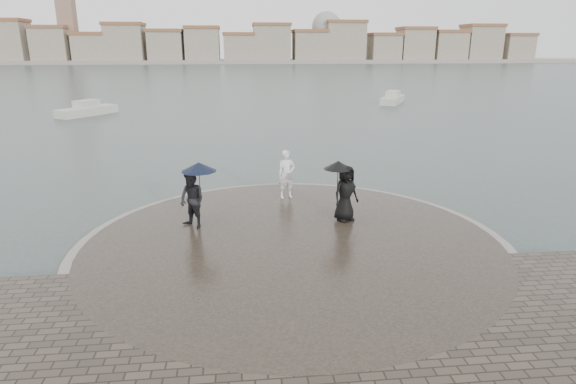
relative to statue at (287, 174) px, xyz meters
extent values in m
plane|color=#2B3835|center=(-0.25, -7.66, -1.25)|extent=(400.00, 400.00, 0.00)
cylinder|color=gray|center=(-0.25, -4.16, -1.09)|extent=(12.50, 12.50, 0.32)
cylinder|color=#2D261E|center=(-0.25, -4.16, -1.07)|extent=(11.90, 11.90, 0.36)
imported|color=silver|center=(0.00, 0.00, 0.00)|extent=(0.73, 0.56, 1.78)
imported|color=black|center=(-3.20, -2.72, -0.01)|extent=(1.08, 1.06, 1.76)
cylinder|color=black|center=(-2.95, -2.62, 0.46)|extent=(0.02, 0.02, 0.90)
cone|color=#101A31|center=(-2.95, -2.62, 1.01)|extent=(1.09, 1.09, 0.28)
imported|color=black|center=(1.63, -2.60, 0.02)|extent=(1.05, 0.92, 1.82)
cylinder|color=black|center=(1.38, -2.50, 0.41)|extent=(0.02, 0.02, 0.90)
cone|color=black|center=(1.38, -2.50, 0.93)|extent=(0.95, 0.95, 0.26)
cube|color=gray|center=(-0.25, 155.34, -0.65)|extent=(260.00, 20.00, 1.20)
cube|color=gray|center=(-74.25, 152.34, 5.25)|extent=(13.00, 10.00, 13.00)
cube|color=brown|center=(-74.25, 152.34, 12.25)|extent=(13.60, 10.60, 1.00)
cube|color=gray|center=(-60.25, 152.34, 4.25)|extent=(11.00, 10.00, 11.00)
cube|color=brown|center=(-60.25, 152.34, 10.25)|extent=(11.60, 10.60, 1.00)
cube|color=gray|center=(-48.25, 152.34, 3.25)|extent=(10.00, 10.00, 9.00)
cube|color=brown|center=(-48.25, 152.34, 8.25)|extent=(10.60, 10.60, 1.00)
cube|color=gray|center=(-37.25, 152.34, 4.75)|extent=(12.00, 10.00, 12.00)
cube|color=brown|center=(-37.25, 152.34, 11.25)|extent=(12.60, 10.60, 1.00)
cube|color=gray|center=(-24.25, 152.34, 3.75)|extent=(11.00, 10.00, 10.00)
cube|color=brown|center=(-24.25, 152.34, 9.25)|extent=(11.60, 10.60, 1.00)
cube|color=gray|center=(-12.25, 152.34, 4.25)|extent=(11.00, 10.00, 11.00)
cube|color=brown|center=(-12.25, 152.34, 10.25)|extent=(11.60, 10.60, 1.00)
cube|color=gray|center=(-0.25, 152.34, 3.25)|extent=(10.00, 10.00, 9.00)
cube|color=brown|center=(-0.25, 152.34, 8.25)|extent=(10.60, 10.60, 1.00)
cube|color=gray|center=(10.75, 152.34, 4.75)|extent=(12.00, 10.00, 12.00)
cube|color=brown|center=(10.75, 152.34, 11.25)|extent=(12.60, 10.60, 1.00)
cube|color=gray|center=(23.75, 152.34, 3.75)|extent=(11.00, 10.00, 10.00)
cube|color=brown|center=(23.75, 152.34, 9.25)|extent=(11.60, 10.60, 1.00)
cube|color=gray|center=(35.75, 152.34, 5.25)|extent=(13.00, 10.00, 13.00)
cube|color=brown|center=(35.75, 152.34, 12.25)|extent=(13.60, 10.60, 1.00)
cube|color=gray|center=(49.75, 152.34, 3.25)|extent=(10.00, 10.00, 9.00)
cube|color=brown|center=(49.75, 152.34, 8.25)|extent=(10.60, 10.60, 1.00)
cube|color=gray|center=(60.75, 152.34, 4.25)|extent=(11.00, 10.00, 11.00)
cube|color=brown|center=(60.75, 152.34, 10.25)|extent=(11.60, 10.60, 1.00)
cube|color=gray|center=(72.75, 152.34, 3.75)|extent=(11.00, 10.00, 10.00)
cube|color=brown|center=(72.75, 152.34, 9.25)|extent=(11.60, 10.60, 1.00)
cube|color=gray|center=(84.75, 152.34, 4.75)|extent=(12.00, 10.00, 12.00)
cube|color=brown|center=(84.75, 152.34, 11.25)|extent=(12.60, 10.60, 1.00)
cube|color=gray|center=(97.75, 152.34, 3.25)|extent=(10.00, 10.00, 9.00)
cube|color=brown|center=(97.75, 152.34, 8.25)|extent=(10.60, 10.60, 1.00)
cube|color=#846654|center=(-55.25, 154.34, 14.75)|extent=(5.00, 5.00, 32.00)
sphere|color=gray|center=(29.75, 154.34, 10.75)|extent=(10.00, 10.00, 10.00)
cube|color=#B8B5A5|center=(14.53, 32.44, -1.00)|extent=(4.03, 5.60, 0.90)
cube|color=#B8B5A5|center=(14.53, 32.44, -0.40)|extent=(2.01, 2.33, 0.90)
cube|color=#B8B5A5|center=(-14.60, 26.40, -1.00)|extent=(4.40, 5.46, 0.90)
cube|color=#B8B5A5|center=(-14.60, 26.40, -0.40)|extent=(2.11, 2.33, 0.90)
camera|label=1|loc=(-1.76, -16.97, 4.52)|focal=30.00mm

